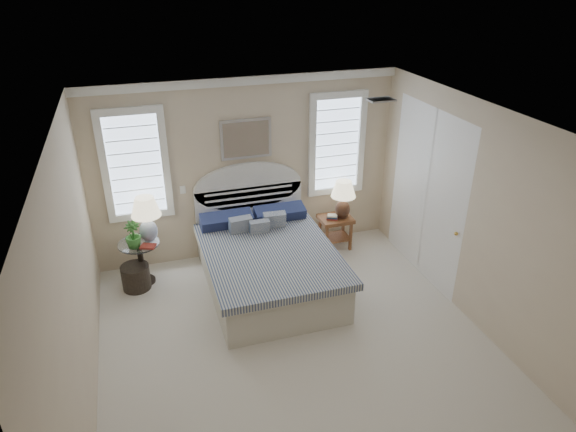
# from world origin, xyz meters

# --- Properties ---
(floor) EXTENTS (4.50, 5.00, 0.01)m
(floor) POSITION_xyz_m (0.00, 0.00, 0.00)
(floor) COLOR beige
(floor) RESTS_ON ground
(ceiling) EXTENTS (4.50, 5.00, 0.01)m
(ceiling) POSITION_xyz_m (0.00, 0.00, 2.70)
(ceiling) COLOR silver
(ceiling) RESTS_ON wall_back
(wall_back) EXTENTS (4.50, 0.02, 2.70)m
(wall_back) POSITION_xyz_m (0.00, 2.50, 1.35)
(wall_back) COLOR beige
(wall_back) RESTS_ON floor
(wall_left) EXTENTS (0.02, 5.00, 2.70)m
(wall_left) POSITION_xyz_m (-2.25, 0.00, 1.35)
(wall_left) COLOR beige
(wall_left) RESTS_ON floor
(wall_right) EXTENTS (0.02, 5.00, 2.70)m
(wall_right) POSITION_xyz_m (2.25, 0.00, 1.35)
(wall_right) COLOR beige
(wall_right) RESTS_ON floor
(crown_molding) EXTENTS (4.50, 0.08, 0.12)m
(crown_molding) POSITION_xyz_m (0.00, 2.46, 2.64)
(crown_molding) COLOR white
(crown_molding) RESTS_ON wall_back
(hvac_vent) EXTENTS (0.30, 0.20, 0.02)m
(hvac_vent) POSITION_xyz_m (1.20, 0.80, 2.68)
(hvac_vent) COLOR #B2B2B2
(hvac_vent) RESTS_ON ceiling
(switch_plate) EXTENTS (0.08, 0.01, 0.12)m
(switch_plate) POSITION_xyz_m (-0.95, 2.48, 1.15)
(switch_plate) COLOR white
(switch_plate) RESTS_ON wall_back
(window_left) EXTENTS (0.90, 0.06, 1.60)m
(window_left) POSITION_xyz_m (-1.55, 2.48, 1.60)
(window_left) COLOR silver
(window_left) RESTS_ON wall_back
(window_right) EXTENTS (0.90, 0.06, 1.60)m
(window_right) POSITION_xyz_m (1.40, 2.48, 1.60)
(window_right) COLOR silver
(window_right) RESTS_ON wall_back
(painting) EXTENTS (0.74, 0.04, 0.58)m
(painting) POSITION_xyz_m (0.00, 2.46, 1.82)
(painting) COLOR silver
(painting) RESTS_ON wall_back
(closet_door) EXTENTS (0.02, 1.80, 2.40)m
(closet_door) POSITION_xyz_m (2.23, 1.20, 1.20)
(closet_door) COLOR white
(closet_door) RESTS_ON floor
(bed) EXTENTS (1.72, 2.28, 1.47)m
(bed) POSITION_xyz_m (0.00, 1.46, 0.39)
(bed) COLOR beige
(bed) RESTS_ON floor
(side_table_left) EXTENTS (0.56, 0.56, 0.63)m
(side_table_left) POSITION_xyz_m (-1.65, 2.05, 0.39)
(side_table_left) COLOR black
(side_table_left) RESTS_ON floor
(nightstand_right) EXTENTS (0.50, 0.40, 0.53)m
(nightstand_right) POSITION_xyz_m (1.30, 2.15, 0.39)
(nightstand_right) COLOR brown
(nightstand_right) RESTS_ON floor
(floor_pot) EXTENTS (0.50, 0.50, 0.35)m
(floor_pot) POSITION_xyz_m (-1.75, 1.92, 0.18)
(floor_pot) COLOR black
(floor_pot) RESTS_ON floor
(lamp_left) EXTENTS (0.52, 0.52, 0.66)m
(lamp_left) POSITION_xyz_m (-1.50, 2.09, 1.03)
(lamp_left) COLOR silver
(lamp_left) RESTS_ON side_table_left
(lamp_right) EXTENTS (0.45, 0.45, 0.61)m
(lamp_right) POSITION_xyz_m (1.39, 2.12, 0.90)
(lamp_right) COLOR black
(lamp_right) RESTS_ON nightstand_right
(potted_plant) EXTENTS (0.28, 0.28, 0.38)m
(potted_plant) POSITION_xyz_m (-1.71, 1.95, 0.82)
(potted_plant) COLOR #376629
(potted_plant) RESTS_ON side_table_left
(books_left) EXTENTS (0.24, 0.21, 0.03)m
(books_left) POSITION_xyz_m (-1.53, 1.90, 0.64)
(books_left) COLOR maroon
(books_left) RESTS_ON side_table_left
(books_right) EXTENTS (0.20, 0.17, 0.07)m
(books_right) POSITION_xyz_m (1.23, 2.11, 0.56)
(books_right) COLOR maroon
(books_right) RESTS_ON nightstand_right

